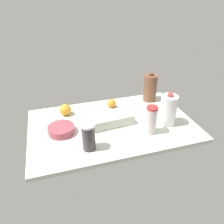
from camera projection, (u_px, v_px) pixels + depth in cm
name	position (u px, v px, depth cm)	size (l,w,h in cm)	color
countertop	(112.00, 125.00, 163.16)	(120.00, 76.00, 3.00)	silver
tumbler_cup	(151.00, 120.00, 147.86)	(7.81, 7.81, 20.29)	beige
chocolate_milk_jug	(150.00, 88.00, 189.38)	(11.30, 11.30, 25.04)	brown
milk_jug	(168.00, 110.00, 156.97)	(11.98, 11.98, 24.29)	white
mixing_bowl	(61.00, 130.00, 151.18)	(18.34, 18.34, 5.19)	#A0414D
egg_carton	(112.00, 120.00, 159.17)	(31.95, 11.52, 7.43)	beige
shaker_bottle	(89.00, 137.00, 133.42)	(8.47, 8.47, 18.14)	#393339
orange_loose	(112.00, 103.00, 182.22)	(7.08, 7.08, 7.08)	orange
orange_beside_bowl	(65.00, 110.00, 171.07)	(9.00, 9.00, 9.00)	orange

